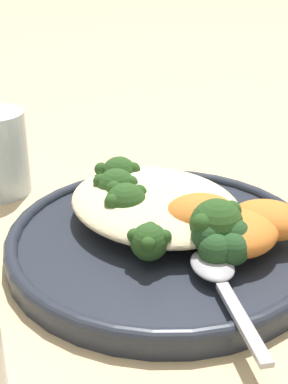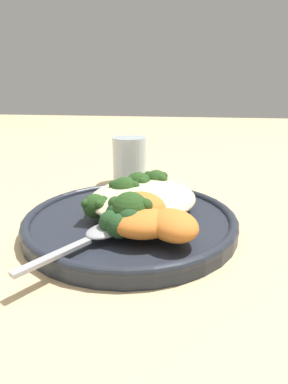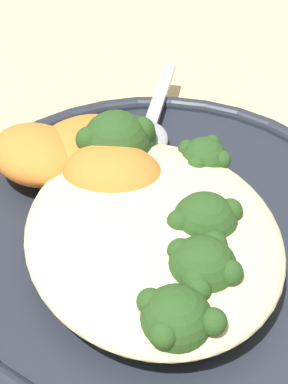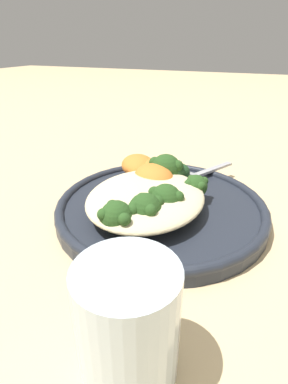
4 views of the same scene
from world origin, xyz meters
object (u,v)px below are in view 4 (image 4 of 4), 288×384
(broccoli_stalk_1, at_px, (144,207))
(spoon, at_px, (191,176))
(water_glass, at_px, (128,324))
(kale_tuft, at_px, (173,171))
(broccoli_stalk_2, at_px, (160,199))
(sweet_potato_chunk_0, at_px, (154,178))
(broccoli_stalk_3, at_px, (179,189))
(broccoli_stalk_4, at_px, (162,172))
(plate, at_px, (161,207))
(quinoa_mound, at_px, (146,197))
(sweet_potato_chunk_1, at_px, (158,169))
(sweet_potato_chunk_2, at_px, (138,165))
(broccoli_stalk_0, at_px, (121,212))

(broccoli_stalk_1, height_order, spoon, broccoli_stalk_1)
(water_glass, bearing_deg, kale_tuft, 11.81)
(broccoli_stalk_2, bearing_deg, sweet_potato_chunk_0, 137.69)
(sweet_potato_chunk_0, bearing_deg, broccoli_stalk_3, -104.68)
(broccoli_stalk_3, xyz_separation_m, broccoli_stalk_4, (0.03, 0.03, 0.01))
(plate, relative_size, quinoa_mound, 1.64)
(sweet_potato_chunk_0, height_order, sweet_potato_chunk_1, sweet_potato_chunk_0)
(plate, xyz_separation_m, sweet_potato_chunk_0, (0.02, 0.02, 0.03))
(sweet_potato_chunk_0, bearing_deg, spoon, -34.95)
(quinoa_mound, relative_size, kale_tuft, 3.48)
(sweet_potato_chunk_2, bearing_deg, broccoli_stalk_0, -163.98)
(broccoli_stalk_4, height_order, kale_tuft, broccoli_stalk_4)
(quinoa_mound, distance_m, sweet_potato_chunk_0, 0.05)
(spoon, distance_m, water_glass, 0.28)
(quinoa_mound, height_order, spoon, quinoa_mound)
(broccoli_stalk_1, height_order, broccoli_stalk_2, same)
(broccoli_stalk_4, xyz_separation_m, spoon, (0.04, -0.03, -0.02))
(sweet_potato_chunk_2, height_order, water_glass, water_glass)
(sweet_potato_chunk_1, height_order, water_glass, water_glass)
(broccoli_stalk_0, bearing_deg, sweet_potato_chunk_0, 169.47)
(spoon, bearing_deg, water_glass, -144.50)
(broccoli_stalk_2, distance_m, sweet_potato_chunk_2, 0.11)
(broccoli_stalk_2, bearing_deg, plate, 125.75)
(sweet_potato_chunk_2, bearing_deg, sweet_potato_chunk_0, -133.60)
(quinoa_mound, xyz_separation_m, spoon, (0.10, -0.03, -0.01))
(quinoa_mound, height_order, sweet_potato_chunk_2, sweet_potato_chunk_2)
(broccoli_stalk_0, distance_m, broccoli_stalk_4, 0.11)
(broccoli_stalk_3, bearing_deg, broccoli_stalk_0, -145.02)
(broccoli_stalk_0, xyz_separation_m, broccoli_stalk_2, (0.04, -0.03, 0.00))
(broccoli_stalk_2, relative_size, sweet_potato_chunk_2, 1.34)
(quinoa_mound, distance_m, water_glass, 0.19)
(broccoli_stalk_1, xyz_separation_m, kale_tuft, (0.12, 0.00, -0.00))
(broccoli_stalk_2, xyz_separation_m, broccoli_stalk_3, (0.04, -0.01, -0.00))
(broccoli_stalk_0, distance_m, broccoli_stalk_2, 0.05)
(broccoli_stalk_4, distance_m, sweet_potato_chunk_1, 0.03)
(broccoli_stalk_0, bearing_deg, broccoli_stalk_2, 135.52)
(broccoli_stalk_0, relative_size, broccoli_stalk_4, 1.19)
(sweet_potato_chunk_1, bearing_deg, sweet_potato_chunk_2, 89.34)
(sweet_potato_chunk_2, relative_size, water_glass, 0.70)
(sweet_potato_chunk_0, bearing_deg, broccoli_stalk_0, 178.97)
(quinoa_mound, relative_size, broccoli_stalk_2, 1.97)
(plate, bearing_deg, broccoli_stalk_4, 18.43)
(broccoli_stalk_0, relative_size, spoon, 1.04)
(sweet_potato_chunk_2, distance_m, water_glass, 0.29)
(quinoa_mound, distance_m, broccoli_stalk_4, 0.07)
(broccoli_stalk_0, xyz_separation_m, sweet_potato_chunk_1, (0.13, 0.01, -0.00))
(broccoli_stalk_2, distance_m, broccoli_stalk_4, 0.07)
(plate, height_order, spoon, spoon)
(broccoli_stalk_1, relative_size, water_glass, 0.85)
(kale_tuft, bearing_deg, broccoli_stalk_0, 172.54)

